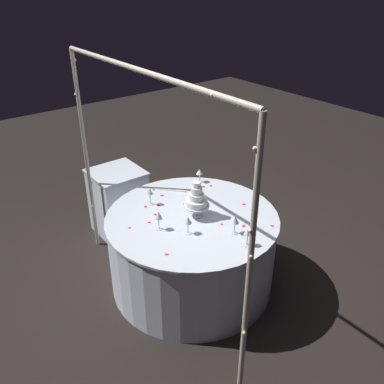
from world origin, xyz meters
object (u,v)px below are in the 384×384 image
Objects in this scene: main_table at (192,250)px; side_table at (119,202)px; wine_glass_4 at (235,220)px; cake_knife at (172,190)px; tiered_cake at (197,199)px; wine_glass_5 at (188,221)px; wine_glass_0 at (248,233)px; wine_glass_2 at (159,216)px; wine_glass_3 at (150,192)px; decorative_arch at (145,162)px; wine_glass_1 at (200,172)px.

side_table is (1.17, 0.10, 0.01)m from main_table.
wine_glass_4 is 0.90m from cake_knife.
wine_glass_4 is at bearing -168.83° from tiered_cake.
tiered_cake is at bearing -53.16° from wine_glass_5.
wine_glass_5 is (0.41, 0.26, 0.00)m from wine_glass_0.
wine_glass_2 is 1.07× the size of wine_glass_5.
main_table is 8.93× the size of wine_glass_3.
decorative_arch is 14.72× the size of wine_glass_0.
cake_knife is (1.07, -0.06, -0.11)m from wine_glass_0.
decorative_arch reaches higher than wine_glass_3.
wine_glass_3 is (0.38, -0.16, 0.00)m from wine_glass_2.
wine_glass_0 is at bearing 168.39° from wine_glass_4.
wine_glass_1 is 0.82× the size of wine_glass_3.
wine_glass_0 is at bearing 176.84° from cake_knife.
side_table is 1.28m from wine_glass_2.
cake_knife is (0.48, -0.13, 0.37)m from main_table.
cake_knife is at bearing -49.56° from decorative_arch.
decorative_arch is 14.73× the size of wine_glass_5.
wine_glass_0 is (-0.57, -0.04, -0.05)m from tiered_cake.
wine_glass_3 is at bearing 23.46° from main_table.
wine_glass_5 is at bearing -142.05° from wine_glass_2.
cake_knife is at bearing -1.42° from wine_glass_4.
cake_knife is at bearing -44.66° from wine_glass_2.
wine_glass_5 is (0.23, 0.29, -0.01)m from wine_glass_4.
cake_knife is (0.02, 0.32, -0.10)m from wine_glass_1.
decorative_arch reaches higher than side_table.
wine_glass_2 is 0.24m from wine_glass_5.
wine_glass_1 is at bearing -141.84° from side_table.
side_table is at bearing 18.64° from cake_knife.
wine_glass_1 reaches higher than main_table.
tiered_cake is 0.53m from cake_knife.
decorative_arch is 1.50× the size of main_table.
wine_glass_5 is 0.74m from cake_knife.
wine_glass_1 is at bearing -44.39° from main_table.
wine_glass_1 is at bearing -19.89° from wine_glass_0.
wine_glass_3 is at bearing 26.55° from tiered_cake.
decorative_arch is 1.57m from side_table.
main_table is 0.76m from wine_glass_0.
tiered_cake is 0.64m from wine_glass_1.
decorative_arch is 14.13× the size of wine_glass_4.
tiered_cake reaches higher than wine_glass_4.
main_table is at bearing -156.54° from wine_glass_3.
wine_glass_3 is 0.57m from wine_glass_5.
main_table is 0.80m from wine_glass_1.
tiered_cake is 1.99× the size of wine_glass_2.
wine_glass_0 is 0.93× the size of wine_glass_2.
wine_glass_4 reaches higher than wine_glass_0.
wine_glass_0 is 0.62× the size of cake_knife.
wine_glass_3 is (-0.78, 0.07, 0.48)m from side_table.
side_table is 5.36× the size of wine_glass_1.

